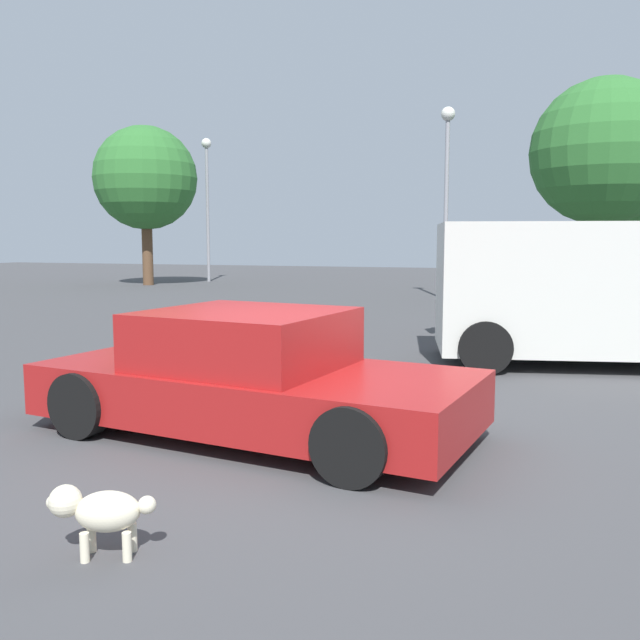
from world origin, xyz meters
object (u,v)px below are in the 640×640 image
(sedan_foreground, at_px, (252,377))
(pedestrian, at_px, (451,284))
(van_white, at_px, (616,289))
(light_post_mid, at_px, (447,169))
(light_post_far, at_px, (207,185))
(dog, at_px, (99,511))

(sedan_foreground, bearing_deg, pedestrian, 90.83)
(sedan_foreground, height_order, van_white, van_white)
(pedestrian, bearing_deg, light_post_mid, -23.21)
(van_white, bearing_deg, pedestrian, -49.58)
(light_post_mid, height_order, light_post_far, light_post_far)
(light_post_mid, bearing_deg, light_post_far, 153.17)
(sedan_foreground, xyz_separation_m, dog, (0.22, -2.69, -0.27))
(pedestrian, distance_m, light_post_far, 19.66)
(sedan_foreground, height_order, pedestrian, pedestrian)
(sedan_foreground, bearing_deg, light_post_mid, 99.79)
(sedan_foreground, bearing_deg, light_post_far, 127.03)
(sedan_foreground, relative_size, van_white, 0.80)
(pedestrian, relative_size, light_post_mid, 0.29)
(light_post_far, bearing_deg, dog, -63.49)
(sedan_foreground, relative_size, light_post_far, 0.70)
(pedestrian, distance_m, light_post_mid, 9.28)
(sedan_foreground, distance_m, van_white, 6.33)
(van_white, distance_m, pedestrian, 3.47)
(pedestrian, xyz_separation_m, light_post_far, (-12.89, 14.48, 3.28))
(dog, bearing_deg, pedestrian, -114.69)
(dog, relative_size, light_post_far, 0.10)
(light_post_mid, xyz_separation_m, light_post_far, (-11.51, 5.82, 0.22))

